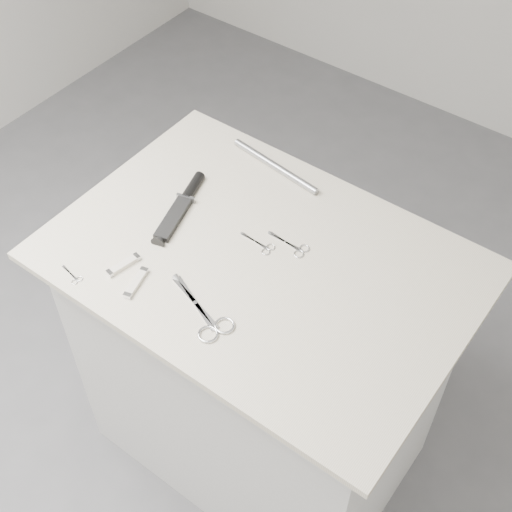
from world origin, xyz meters
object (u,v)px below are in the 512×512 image
Objects in this scene: large_shears at (209,320)px; sheathed_knife at (182,203)px; pocket_knife_a at (123,265)px; tiny_scissors at (73,276)px; embroidery_scissors_b at (262,245)px; embroidery_scissors_a at (294,247)px; pocket_knife_b at (136,283)px; plinth at (261,367)px; metal_rail at (275,166)px.

large_shears is 0.37m from sheathed_knife.
large_shears is at bearing -79.34° from pocket_knife_a.
pocket_knife_a is at bearing -160.81° from large_shears.
embroidery_scissors_b is at bearing 59.32° from tiny_scissors.
large_shears reaches higher than embroidery_scissors_a.
sheathed_knife is (0.05, 0.33, 0.01)m from tiny_scissors.
pocket_knife_b is at bearing -154.73° from large_shears.
plinth is 0.55m from sheathed_knife.
plinth is at bearing 113.61° from large_shears.
embroidery_scissors_a is 0.29m from metal_rail.
embroidery_scissors_a is at bearing -33.42° from pocket_knife_a.
large_shears is at bearing -99.30° from pocket_knife_b.
sheathed_knife reaches higher than large_shears.
embroidery_scissors_b is 0.33m from pocket_knife_a.
metal_rail is (-0.16, 0.28, 0.48)m from plinth.
pocket_knife_a is 0.50m from metal_rail.
plinth is 4.41× the size of large_shears.
metal_rail is (0.09, 0.49, 0.00)m from pocket_knife_a.
embroidery_scissors_a is 0.39m from pocket_knife_b.
sheathed_knife is at bearing 174.78° from plinth.
sheathed_knife is (-0.28, 0.24, 0.01)m from large_shears.
pocket_knife_b is (-0.16, -0.27, 0.00)m from embroidery_scissors_b.
embroidery_scissors_a is at bearing -96.66° from sheathed_knife.
embroidery_scissors_b is at bearing -45.51° from pocket_knife_b.
sheathed_knife reaches higher than plinth.
embroidery_scissors_a is 1.17× the size of embroidery_scissors_b.
tiny_scissors is 0.61m from metal_rail.
embroidery_scissors_b is 0.28m from metal_rail.
metal_rail reaches higher than large_shears.
tiny_scissors is 0.77× the size of pocket_knife_a.
embroidery_scissors_b reaches higher than plinth.
sheathed_knife is 2.61× the size of pocket_knife_b.
embroidery_scissors_a is at bearing 56.91° from tiny_scissors.
sheathed_knife is at bearing 2.82° from pocket_knife_b.
pocket_knife_a reaches higher than plinth.
embroidery_scissors_a is (0.04, 0.08, 0.47)m from plinth.
embroidery_scissors_a is 1.62× the size of tiny_scissors.
large_shears is (0.01, -0.22, 0.47)m from plinth.
sheathed_knife is (-0.24, -0.01, 0.01)m from embroidery_scissors_b.
sheathed_knife is (-0.27, 0.02, 0.48)m from plinth.
embroidery_scissors_b is at bearing -61.08° from metal_rail.
tiny_scissors is 0.24× the size of metal_rail.
pocket_knife_a is at bearing -99.81° from metal_rail.
embroidery_scissors_a is at bearing -45.26° from metal_rail.
large_shears is 1.83× the size of embroidery_scissors_a.
pocket_knife_a reaches higher than embroidery_scissors_a.
embroidery_scissors_b is (-0.02, 0.03, 0.47)m from plinth.
large_shears is 0.20m from pocket_knife_b.
plinth is 0.65m from tiny_scissors.
tiny_scissors is 0.12m from pocket_knife_a.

